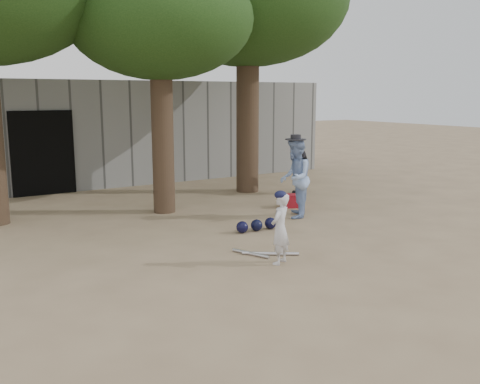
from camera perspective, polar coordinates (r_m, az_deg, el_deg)
ground at (r=8.31m, az=0.16°, el=-7.92°), size 70.00×70.00×0.00m
boy_player at (r=8.31m, az=4.30°, el=-3.91°), size 0.49×0.43×1.12m
spectator_blue at (r=11.43m, az=5.89°, el=1.49°), size 1.03×1.05×1.71m
spectator_dark at (r=14.25m, az=6.45°, el=2.69°), size 0.90×0.73×1.43m
red_bag at (r=12.58m, az=5.58°, el=-0.94°), size 0.51×0.45×0.30m
back_building at (r=17.55m, az=-18.27°, el=6.24°), size 16.00×5.24×3.00m
helmet_row at (r=10.35m, az=1.78°, el=-3.56°), size 0.87×0.26×0.23m
bat_pile at (r=8.85m, az=2.56°, el=-6.58°), size 0.83×0.81×0.06m
tree_row at (r=12.86m, az=-9.56°, el=19.54°), size 11.40×5.80×6.69m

